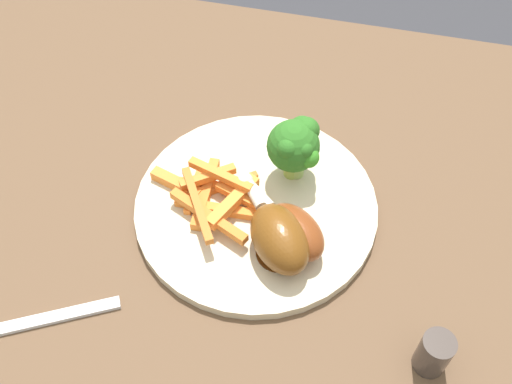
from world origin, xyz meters
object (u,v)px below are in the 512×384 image
broccoli_floret_middle (299,148)px  pepper_shaker (434,353)px  carrot_fries_pile (214,197)px  chicken_drumstick_near (291,228)px  dining_table (216,253)px  broccoli_floret_front (296,144)px  chicken_drumstick_far (278,236)px  fork (20,325)px  dinner_plate (256,206)px

broccoli_floret_middle → pepper_shaker: bearing=131.0°
carrot_fries_pile → chicken_drumstick_near: size_ratio=1.43×
broccoli_floret_middle → pepper_shaker: broccoli_floret_middle is taller
dining_table → broccoli_floret_front: (-0.09, -0.04, 0.19)m
chicken_drumstick_near → chicken_drumstick_far: bearing=55.2°
broccoli_floret_front → chicken_drumstick_near: (-0.01, 0.09, -0.03)m
broccoli_floret_middle → carrot_fries_pile: size_ratio=0.42×
carrot_fries_pile → pepper_shaker: pepper_shaker is taller
chicken_drumstick_near → pepper_shaker: (-0.15, 0.10, -0.01)m
broccoli_floret_middle → chicken_drumstick_far: bearing=89.7°
carrot_fries_pile → chicken_drumstick_near: chicken_drumstick_near is taller
broccoli_floret_middle → fork: size_ratio=0.37×
carrot_fries_pile → chicken_drumstick_far: size_ratio=1.31×
fork → pepper_shaker: 0.39m
carrot_fries_pile → dinner_plate: bearing=-167.0°
dinner_plate → chicken_drumstick_far: size_ratio=2.07×
chicken_drumstick_near → fork: bearing=32.4°
chicken_drumstick_far → broccoli_floret_middle: bearing=-90.3°
dinner_plate → chicken_drumstick_near: 0.06m
dining_table → carrot_fries_pile: size_ratio=6.54×
fork → carrot_fries_pile: bearing=-157.4°
broccoli_floret_front → chicken_drumstick_near: size_ratio=0.65×
dinner_plate → broccoli_floret_front: (-0.03, -0.05, 0.05)m
broccoli_floret_front → fork: 0.33m
fork → pepper_shaker: pepper_shaker is taller
broccoli_floret_front → pepper_shaker: bearing=131.5°
dining_table → broccoli_floret_middle: 0.21m
dinner_plate → broccoli_floret_middle: bearing=-124.8°
dining_table → chicken_drumstick_far: chicken_drumstick_far is taller
broccoli_floret_front → fork: size_ratio=0.40×
carrot_fries_pile → chicken_drumstick_near: 0.09m
broccoli_floret_front → chicken_drumstick_far: size_ratio=0.60×
broccoli_floret_front → chicken_drumstick_near: bearing=98.6°
dinner_plate → chicken_drumstick_near: (-0.04, 0.04, 0.03)m
broccoli_floret_front → chicken_drumstick_far: 0.11m
dining_table → fork: size_ratio=5.72×
broccoli_floret_middle → chicken_drumstick_near: 0.09m
broccoli_floret_middle → pepper_shaker: 0.24m
pepper_shaker → broccoli_floret_middle: bearing=-49.0°
dining_table → chicken_drumstick_near: bearing=155.5°
fork → pepper_shaker: (-0.38, -0.05, 0.02)m
fork → pepper_shaker: bearing=159.9°
dinner_plate → fork: size_ratio=1.38×
broccoli_floret_front → pepper_shaker: 0.25m
dinner_plate → fork: bearing=44.5°
fork → broccoli_floret_front: bearing=-160.8°
dining_table → broccoli_floret_front: broccoli_floret_front is taller
pepper_shaker → broccoli_floret_front: bearing=-48.5°
broccoli_floret_middle → chicken_drumstick_far: 0.10m
carrot_fries_pile → pepper_shaker: bearing=152.7°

